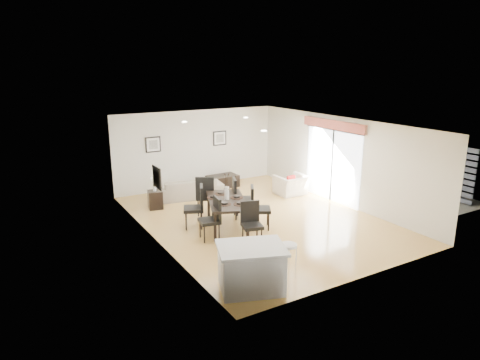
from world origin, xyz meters
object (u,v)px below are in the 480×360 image
coffee_table (223,181)px  dining_chair_foot (206,193)px  bar_stool (289,249)px  dining_chair_wnear (213,216)px  dining_chair_enear (257,205)px  armchair (291,185)px  dining_table (227,202)px  dining_chair_efar (239,196)px  kitchen_island (251,268)px  side_table (155,200)px  dining_chair_head (251,220)px  sofa (189,188)px  dining_chair_wfar (197,204)px

coffee_table → dining_chair_foot: bearing=-130.9°
bar_stool → dining_chair_wnear: bearing=98.5°
dining_chair_enear → dining_chair_foot: (-0.72, 1.59, 0.01)m
armchair → dining_table: (-3.31, -1.56, 0.38)m
dining_chair_efar → kitchen_island: size_ratio=0.76×
dining_chair_foot → dining_table: bearing=125.5°
side_table → bar_stool: bar_stool is taller
dining_chair_head → armchair: bearing=55.1°
kitchen_island → dining_chair_head: bearing=78.3°
dining_chair_efar → bar_stool: (-0.94, -3.59, -0.01)m
dining_chair_enear → dining_chair_efar: dining_chair_efar is taller
dining_chair_head → side_table: (-1.13, 3.65, -0.30)m
bar_stool → kitchen_island: bearing=180.0°
dining_chair_efar → kitchen_island: (-1.82, -3.59, -0.20)m
dining_chair_enear → side_table: size_ratio=2.08×
dining_chair_wnear → side_table: dining_chair_wnear is taller
kitchen_island → dining_chair_enear: bearing=75.6°
dining_chair_wnear → dining_chair_efar: bearing=136.6°
sofa → dining_table: size_ratio=1.04×
sofa → bar_stool: bearing=94.7°
dining_table → side_table: bearing=135.3°
dining_chair_wnear → dining_chair_enear: size_ratio=0.93×
dining_table → dining_chair_head: 1.18m
dining_chair_head → side_table: 3.84m
dining_chair_enear → dining_chair_efar: 0.93m
side_table → bar_stool: 5.63m
dining_chair_wnear → dining_chair_foot: size_ratio=0.92×
armchair → dining_table: dining_table is taller
coffee_table → side_table: bearing=-163.4°
dining_table → dining_chair_efar: 0.84m
dining_chair_head → side_table: dining_chair_head is taller
coffee_table → kitchen_island: kitchen_island is taller
dining_table → dining_chair_wfar: 0.79m
dining_chair_enear → dining_chair_head: bearing=169.2°
coffee_table → dining_chair_head: bearing=-113.6°
armchair → side_table: 4.51m
dining_chair_enear → kitchen_island: dining_chair_enear is taller
dining_table → dining_chair_wfar: bearing=168.2°
dining_chair_foot → kitchen_island: size_ratio=0.76×
dining_chair_wfar → armchair: bearing=130.0°
dining_table → kitchen_island: kitchen_island is taller
kitchen_island → bar_stool: 0.90m
dining_chair_efar → dining_chair_head: 1.80m
dining_chair_foot → kitchen_island: 4.39m
dining_chair_wnear → dining_chair_enear: dining_chair_enear is taller
coffee_table → side_table: side_table is taller
dining_chair_foot → coffee_table: size_ratio=1.10×
coffee_table → bar_stool: bearing=-110.4°
dining_table → side_table: (-1.11, 2.48, -0.43)m
dining_chair_wnear → bar_stool: bearing=18.2°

